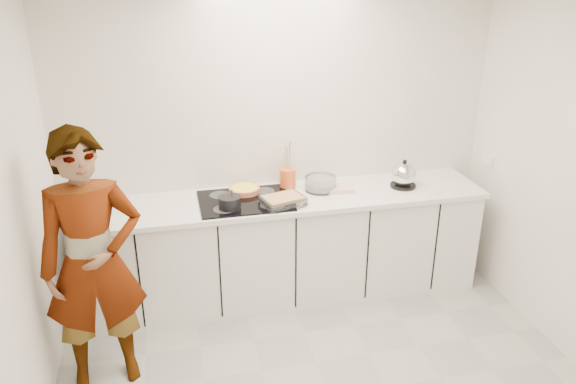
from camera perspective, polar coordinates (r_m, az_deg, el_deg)
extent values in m
cube|color=white|center=(4.67, -0.90, 5.45)|extent=(3.60, 0.00, 2.60)
cube|color=white|center=(5.17, 19.59, 3.15)|extent=(0.02, 0.15, 0.09)
cube|color=white|center=(4.72, -0.03, -5.76)|extent=(3.20, 0.58, 0.87)
cube|color=white|center=(4.52, -0.03, -0.70)|extent=(3.24, 0.64, 0.04)
cube|color=black|center=(4.44, -4.38, -0.88)|extent=(0.72, 0.54, 0.01)
cylinder|color=#C6653F|center=(4.57, -4.45, 0.24)|extent=(0.31, 0.31, 0.04)
cylinder|color=#FFEB44|center=(4.57, -4.46, 0.42)|extent=(0.27, 0.27, 0.01)
cylinder|color=black|center=(4.28, -5.94, -1.06)|extent=(0.21, 0.21, 0.09)
cylinder|color=silver|center=(4.29, -5.74, -0.41)|extent=(0.02, 0.07, 0.14)
cube|color=silver|center=(4.34, -0.52, -0.87)|extent=(0.37, 0.31, 0.06)
cube|color=#E2AC6A|center=(4.33, -0.52, -0.61)|extent=(0.33, 0.27, 0.02)
cylinder|color=silver|center=(4.62, 3.31, 0.88)|extent=(0.34, 0.34, 0.12)
cylinder|color=white|center=(4.63, 3.31, 0.67)|extent=(0.28, 0.28, 0.05)
cube|color=white|center=(4.64, 5.22, 0.35)|extent=(0.24, 0.18, 0.04)
cylinder|color=black|center=(4.80, 11.58, 0.65)|extent=(0.27, 0.27, 0.02)
sphere|color=silver|center=(4.76, 11.68, 1.77)|extent=(0.26, 0.26, 0.21)
sphere|color=black|center=(4.73, 11.79, 3.03)|extent=(0.05, 0.05, 0.04)
cylinder|color=#E35825|center=(4.66, -0.03, 1.41)|extent=(0.15, 0.15, 0.17)
imported|color=white|center=(3.81, -19.18, -6.89)|extent=(0.70, 0.51, 1.79)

